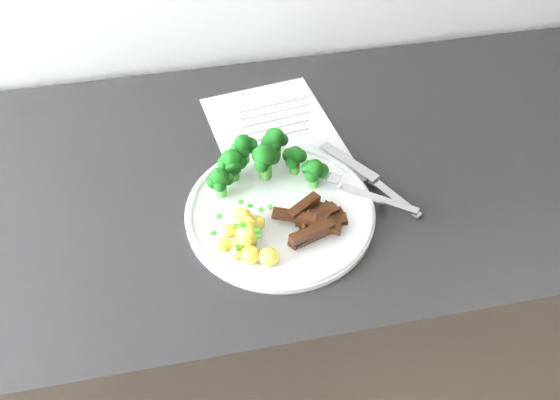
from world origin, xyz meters
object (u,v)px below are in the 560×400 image
counter (310,314)px  knife (381,188)px  potatoes (246,235)px  plate (280,211)px  beef_strips (315,221)px  fork (363,192)px  broccoli (261,159)px  recipe_paper (277,137)px

counter → knife: (0.07, -0.06, 0.44)m
potatoes → plate: bearing=40.8°
plate → potatoes: bearing=-139.2°
beef_strips → fork: (0.08, 0.04, -0.00)m
plate → knife: knife is taller
counter → knife: size_ratio=13.22×
potatoes → knife: size_ratio=0.57×
broccoli → knife: (0.17, -0.06, -0.04)m
potatoes → fork: (0.18, 0.05, -0.01)m
recipe_paper → knife: bearing=-48.9°
counter → beef_strips: 0.47m
plate → beef_strips: size_ratio=2.59×
plate → recipe_paper: bearing=80.4°
counter → potatoes: (-0.13, -0.12, 0.45)m
recipe_paper → beef_strips: (0.01, -0.20, 0.02)m
counter → beef_strips: (-0.04, -0.12, 0.45)m
broccoli → beef_strips: bearing=-63.3°
recipe_paper → broccoli: (-0.04, -0.09, 0.04)m
broccoli → potatoes: size_ratio=1.77×
beef_strips → knife: (0.11, 0.05, -0.01)m
recipe_paper → broccoli: bearing=-114.7°
potatoes → beef_strips: 0.10m
plate → counter: bearing=43.9°
beef_strips → knife: beef_strips is taller
recipe_paper → beef_strips: size_ratio=2.82×
recipe_paper → broccoli: broccoli is taller
broccoli → potatoes: (-0.04, -0.12, -0.02)m
broccoli → recipe_paper: bearing=65.3°
beef_strips → knife: size_ratio=0.60×
plate → broccoli: 0.08m
beef_strips → recipe_paper: bearing=94.1°
plate → knife: 0.15m
fork → recipe_paper: bearing=121.2°
recipe_paper → plate: 0.16m
counter → potatoes: potatoes is taller
counter → recipe_paper: size_ratio=7.81×
recipe_paper → plate: bearing=-99.6°
potatoes → counter: bearing=42.7°
counter → beef_strips: beef_strips is taller
recipe_paper → plate: size_ratio=1.09×
recipe_paper → knife: (0.13, -0.15, 0.01)m
broccoli → knife: bearing=-18.7°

